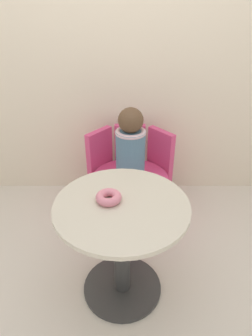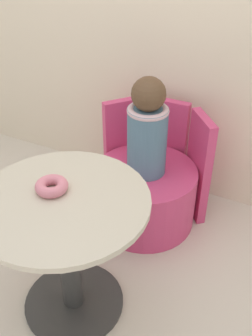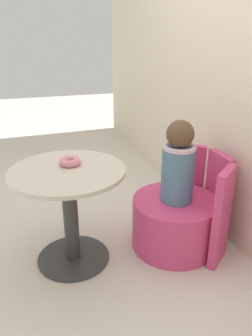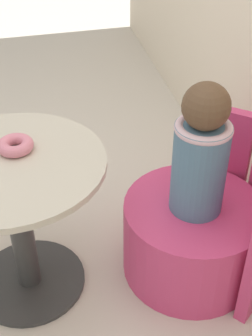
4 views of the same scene
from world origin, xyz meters
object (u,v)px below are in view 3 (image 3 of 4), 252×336
Objects in this scene: round_table at (69,200)px; child_figure at (178,164)px; tub_chair at (174,223)px; donut at (70,161)px.

round_table is 0.72m from child_figure.
child_figure reaches higher than tub_chair.
child_figure is at bearing 97.13° from tub_chair.
child_figure is 0.68m from donut.
round_table is at bearing -94.40° from child_figure.
donut is (-0.07, 0.03, 0.23)m from round_table.
child_figure reaches higher than round_table.
round_table is 1.28× the size of child_figure.
tub_chair is (0.05, 0.70, -0.26)m from round_table.
round_table is at bearing -22.34° from donut.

